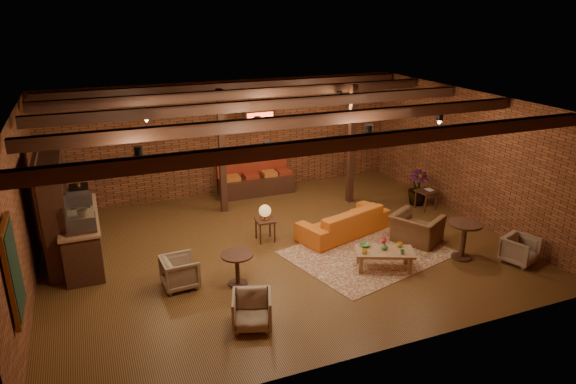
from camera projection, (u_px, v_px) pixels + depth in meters
name	position (u px, v px, depth m)	size (l,w,h in m)	color
floor	(281.00, 247.00, 11.50)	(10.00, 10.00, 0.00)	#36200D
ceiling	(280.00, 105.00, 10.41)	(10.00, 8.00, 0.02)	black
wall_back	(230.00, 138.00, 14.44)	(10.00, 0.02, 3.20)	brown
wall_front	(380.00, 261.00, 7.47)	(10.00, 0.02, 3.20)	brown
wall_left	(21.00, 213.00, 9.20)	(0.02, 8.00, 3.20)	brown
wall_right	(469.00, 156.00, 12.70)	(0.02, 8.00, 3.20)	brown
ceiling_beams	(280.00, 111.00, 10.45)	(9.80, 6.40, 0.22)	#331811
ceiling_pipe	(256.00, 109.00, 11.92)	(0.12, 0.12, 9.60)	black
post_left	(222.00, 152.00, 13.01)	(0.16, 0.16, 3.20)	#331811
post_right	(352.00, 145.00, 13.68)	(0.16, 0.16, 3.20)	#331811
service_counter	(80.00, 226.00, 10.67)	(0.80, 2.50, 1.60)	#331811
plant_counter	(82.00, 203.00, 10.73)	(0.35, 0.39, 0.30)	#337F33
shelving_hutch	(56.00, 209.00, 10.48)	(0.52, 2.00, 2.40)	#331811
chalkboard_menu	(14.00, 270.00, 7.22)	(0.08, 0.96, 1.46)	black
banquette	(256.00, 177.00, 14.64)	(2.10, 0.70, 1.00)	maroon
service_sign	(260.00, 116.00, 13.61)	(0.86, 0.06, 0.30)	red
ceiling_spotlights	(281.00, 122.00, 10.52)	(6.40, 4.40, 0.28)	black
rug	(368.00, 253.00, 11.25)	(3.26, 2.49, 0.01)	maroon
sofa	(343.00, 221.00, 12.06)	(2.30, 0.90, 0.67)	#CC611C
coffee_table	(384.00, 252.00, 10.47)	(1.32, 1.01, 0.66)	#9D6849
side_table_lamp	(265.00, 214.00, 11.63)	(0.43, 0.43, 0.88)	#331811
round_table_left	(237.00, 264.00, 9.84)	(0.63, 0.63, 0.65)	#331811
armchair_a	(180.00, 270.00, 9.81)	(0.66, 0.61, 0.67)	beige
armchair_b	(252.00, 309.00, 8.58)	(0.65, 0.61, 0.67)	beige
armchair_right	(417.00, 224.00, 11.61)	(1.03, 0.67, 0.90)	brown
side_table_book	(426.00, 192.00, 13.52)	(0.53, 0.53, 0.54)	#331811
round_table_right	(464.00, 235.00, 10.84)	(0.70, 0.70, 0.82)	#331811
armchair_far	(520.00, 249.00, 10.73)	(0.62, 0.58, 0.64)	beige
plant_tall	(421.00, 154.00, 13.53)	(1.59, 1.59, 2.83)	#4C7F4C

